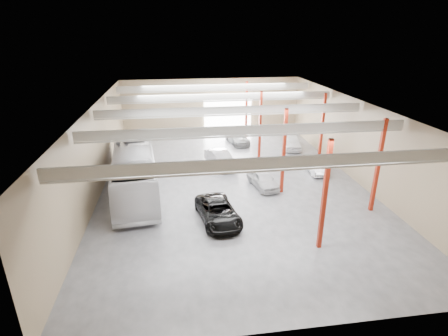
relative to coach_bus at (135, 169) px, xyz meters
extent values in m
cube|color=#4F4F55|center=(8.16, -0.07, -1.90)|extent=(22.00, 32.00, 0.01)
cube|color=#B2B3AE|center=(8.16, -0.07, 5.10)|extent=(22.00, 32.00, 0.12)
cube|color=#7C684D|center=(8.16, 15.93, 1.60)|extent=(22.00, 0.12, 7.00)
cube|color=#7C684D|center=(8.16, -16.07, 1.60)|extent=(22.00, 0.12, 7.00)
cube|color=#7C684D|center=(-2.84, -0.07, 1.60)|extent=(0.12, 32.00, 7.00)
cube|color=#7C684D|center=(19.16, -0.07, 1.60)|extent=(0.12, 32.00, 7.00)
cube|color=white|center=(10.16, 15.78, 0.60)|extent=(6.00, 0.20, 5.00)
cube|color=#9B2310|center=(11.96, -10.07, 1.60)|extent=(0.25, 0.25, 7.00)
cube|color=#9B2310|center=(11.96, -2.07, 1.60)|extent=(0.25, 0.25, 7.00)
cube|color=#9B2310|center=(11.96, 5.93, 1.60)|extent=(0.25, 0.25, 7.00)
cube|color=#9B2310|center=(11.96, 12.93, 1.60)|extent=(0.25, 0.25, 7.00)
cube|color=#9B2310|center=(17.66, -6.07, 1.60)|extent=(0.25, 0.25, 7.00)
cube|color=#9B2310|center=(17.66, 3.93, 1.60)|extent=(0.25, 0.25, 7.00)
cube|color=#BBBBB6|center=(8.16, -12.07, 4.65)|extent=(21.60, 0.15, 0.60)
cube|color=#BBBBB6|center=(8.16, -12.07, 4.25)|extent=(21.60, 0.10, 0.10)
cube|color=#BBBBB6|center=(8.16, -6.07, 4.65)|extent=(21.60, 0.15, 0.60)
cube|color=#BBBBB6|center=(8.16, -6.07, 4.25)|extent=(21.60, 0.10, 0.10)
cube|color=#BBBBB6|center=(8.16, -0.07, 4.65)|extent=(21.60, 0.15, 0.60)
cube|color=#BBBBB6|center=(8.16, -0.07, 4.25)|extent=(21.60, 0.10, 0.10)
cube|color=#BBBBB6|center=(8.16, 5.93, 4.65)|extent=(21.60, 0.15, 0.60)
cube|color=#BBBBB6|center=(8.16, 5.93, 4.25)|extent=(21.60, 0.10, 0.10)
cube|color=#BBBBB6|center=(8.16, 11.93, 4.65)|extent=(21.60, 0.15, 0.60)
cube|color=#BBBBB6|center=(8.16, 11.93, 4.25)|extent=(21.60, 0.10, 0.10)
imported|color=silver|center=(0.00, 0.00, 0.00)|extent=(4.57, 13.91, 3.80)
imported|color=black|center=(6.16, -6.07, -1.17)|extent=(3.18, 5.57, 1.47)
imported|color=silver|center=(10.66, -0.87, -1.21)|extent=(2.38, 4.31, 1.39)
imported|color=#AEADB2|center=(7.73, 4.33, -1.12)|extent=(2.98, 5.01, 1.56)
imported|color=gray|center=(10.66, 11.61, -1.21)|extent=(2.73, 5.00, 1.37)
imported|color=silver|center=(16.46, 1.81, -1.22)|extent=(1.71, 4.24, 1.37)
imported|color=white|center=(16.46, 8.89, -1.12)|extent=(2.72, 4.88, 1.57)
camera|label=1|loc=(3.55, -27.41, 10.68)|focal=28.00mm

